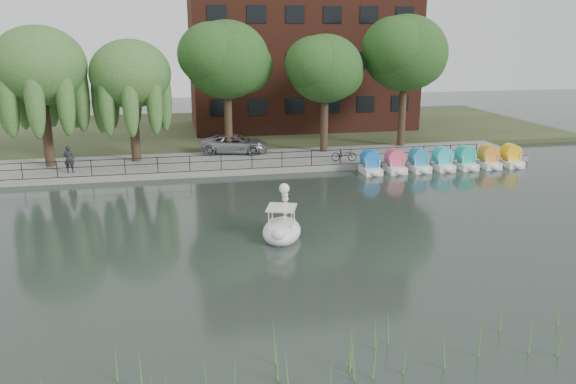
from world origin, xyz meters
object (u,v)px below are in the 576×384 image
object	(u,v)px
minivan	(235,142)
pedestrian	(69,157)
bicycle	(344,154)
swan_boat	(282,227)

from	to	relation	value
minivan	pedestrian	bearing A→B (deg)	121.45
minivan	bicycle	world-z (taller)	minivan
minivan	pedestrian	xyz separation A→B (m)	(-10.90, -3.91, 0.21)
bicycle	pedestrian	xyz separation A→B (m)	(-17.92, 0.35, 0.49)
bicycle	swan_boat	size ratio (longest dim) A/B	0.55
pedestrian	swan_boat	distance (m)	17.19
minivan	swan_boat	bearing A→B (deg)	-167.65
minivan	swan_boat	size ratio (longest dim) A/B	1.80
bicycle	pedestrian	distance (m)	17.93
bicycle	minivan	bearing A→B (deg)	70.78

